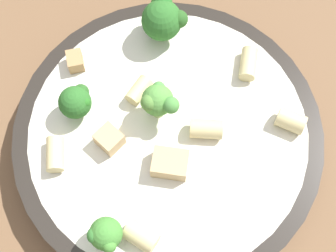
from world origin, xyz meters
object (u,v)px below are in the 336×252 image
chicken_chunk_1 (109,139)px  rigatoni_2 (206,129)px  broccoli_floret_2 (163,18)px  chicken_chunk_2 (170,163)px  broccoli_floret_1 (76,100)px  chicken_chunk_0 (75,61)px  broccoli_floret_3 (105,235)px  rigatoni_4 (55,154)px  rigatoni_5 (248,64)px  pasta_bowl (168,136)px  rigatoni_0 (139,90)px  broccoli_floret_0 (158,101)px  rigatoni_3 (141,236)px  rigatoni_1 (291,121)px

chicken_chunk_1 → rigatoni_2: bearing=-70.6°
broccoli_floret_2 → chicken_chunk_2: bearing=-164.3°
broccoli_floret_1 → broccoli_floret_2: bearing=-30.0°
chicken_chunk_0 → broccoli_floret_3: bearing=-154.0°
broccoli_floret_3 → rigatoni_4: bearing=47.3°
rigatoni_5 → chicken_chunk_2: chicken_chunk_2 is taller
broccoli_floret_2 → rigatoni_5: bearing=-102.3°
pasta_bowl → rigatoni_0: (0.03, 0.03, 0.02)m
pasta_bowl → chicken_chunk_0: chicken_chunk_0 is taller
pasta_bowl → rigatoni_5: (0.07, -0.05, 0.02)m
pasta_bowl → broccoli_floret_2: 0.10m
chicken_chunk_2 → broccoli_floret_1: bearing=69.4°
broccoli_floret_0 → rigatoni_2: bearing=-101.3°
rigatoni_2 → rigatoni_3: same height
rigatoni_3 → chicken_chunk_1: bearing=32.5°
rigatoni_2 → broccoli_floret_0: bearing=78.7°
rigatoni_2 → broccoli_floret_2: bearing=33.2°
broccoli_floret_1 → broccoli_floret_2: size_ratio=0.77×
rigatoni_1 → rigatoni_3: 0.15m
rigatoni_1 → rigatoni_2: same height
broccoli_floret_2 → rigatoni_5: (-0.02, -0.08, -0.02)m
rigatoni_3 → rigatoni_4: rigatoni_3 is taller
rigatoni_2 → chicken_chunk_1: size_ratio=1.36×
broccoli_floret_1 → chicken_chunk_0: size_ratio=1.88×
broccoli_floret_1 → rigatoni_3: (-0.09, -0.08, -0.01)m
rigatoni_1 → chicken_chunk_2: bearing=123.1°
broccoli_floret_3 → rigatoni_5: size_ratio=1.11×
broccoli_floret_0 → broccoli_floret_1: broccoli_floret_0 is taller
pasta_bowl → rigatoni_5: bearing=-36.5°
rigatoni_0 → rigatoni_4: same height
broccoli_floret_1 → rigatoni_2: 0.11m
broccoli_floret_3 → chicken_chunk_2: (0.07, -0.03, -0.01)m
rigatoni_3 → chicken_chunk_2: 0.06m
pasta_bowl → broccoli_floret_3: broccoli_floret_3 is taller
rigatoni_2 → rigatoni_5: rigatoni_2 is taller
broccoli_floret_3 → chicken_chunk_1: 0.08m
pasta_bowl → chicken_chunk_2: size_ratio=9.19×
broccoli_floret_1 → pasta_bowl: bearing=-91.6°
chicken_chunk_1 → rigatoni_0: bearing=-14.2°
pasta_bowl → rigatoni_5: rigatoni_5 is taller
rigatoni_2 → chicken_chunk_0: 0.13m
rigatoni_2 → rigatoni_4: bearing=112.9°
broccoli_floret_2 → rigatoni_1: (-0.06, -0.12, -0.02)m
broccoli_floret_0 → rigatoni_1: size_ratio=1.60×
rigatoni_1 → broccoli_floret_1: bearing=98.4°
rigatoni_1 → chicken_chunk_2: 0.10m
broccoli_floret_2 → broccoli_floret_0: bearing=-169.9°
chicken_chunk_0 → rigatoni_3: bearing=-145.1°
rigatoni_2 → rigatoni_3: (-0.09, 0.03, 0.00)m
rigatoni_1 → chicken_chunk_2: size_ratio=0.82×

